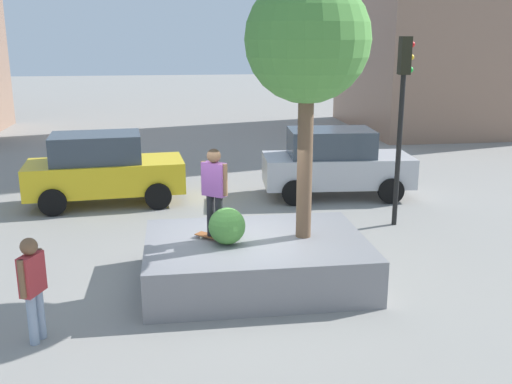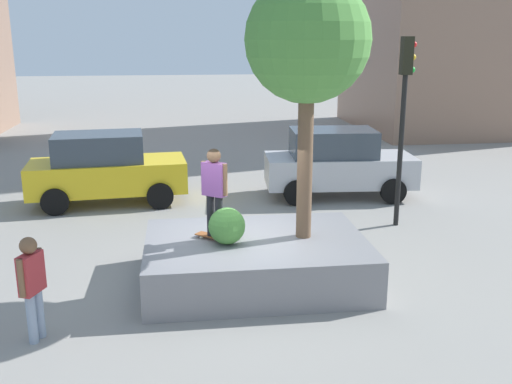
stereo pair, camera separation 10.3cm
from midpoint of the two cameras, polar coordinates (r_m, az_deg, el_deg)
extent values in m
plane|color=gray|center=(11.25, -2.35, -8.40)|extent=(120.00, 120.00, 0.00)
cube|color=gray|center=(10.95, -0.27, -6.69)|extent=(4.06, 2.91, 0.84)
cylinder|color=brown|center=(10.59, 4.51, 3.27)|extent=(0.28, 0.28, 2.96)
sphere|color=#4C8C3D|center=(10.37, 4.75, 14.61)|extent=(2.19, 2.19, 2.19)
sphere|color=#4C8C3D|center=(10.48, -3.13, -3.34)|extent=(0.67, 0.67, 0.67)
cube|color=brown|center=(10.77, -4.27, -4.37)|extent=(0.75, 0.67, 0.02)
sphere|color=beige|center=(10.70, -2.88, -4.66)|extent=(0.06, 0.06, 0.06)
sphere|color=beige|center=(10.57, -3.39, -4.92)|extent=(0.06, 0.06, 0.06)
sphere|color=beige|center=(10.98, -5.11, -4.19)|extent=(0.06, 0.06, 0.06)
sphere|color=beige|center=(10.86, -5.63, -4.43)|extent=(0.06, 0.06, 0.06)
cylinder|color=black|center=(10.69, -4.72, -2.29)|extent=(0.14, 0.14, 0.77)
cylinder|color=black|center=(10.59, -3.90, -2.44)|extent=(0.14, 0.14, 0.77)
cube|color=#8C4C99|center=(10.46, -4.39, 1.25)|extent=(0.46, 0.42, 0.61)
cylinder|color=brown|center=(10.58, -5.41, 1.48)|extent=(0.09, 0.09, 0.57)
cylinder|color=brown|center=(10.33, -3.34, 1.19)|extent=(0.09, 0.09, 0.57)
sphere|color=brown|center=(10.36, -4.43, 3.55)|extent=(0.25, 0.25, 0.25)
cube|color=gold|center=(16.44, -14.61, 1.52)|extent=(4.30, 2.10, 0.83)
cube|color=#38424C|center=(16.29, -15.53, 4.18)|extent=(2.46, 1.73, 0.75)
cylinder|color=black|center=(17.39, -10.07, 1.09)|extent=(0.72, 0.27, 0.71)
cylinder|color=black|center=(15.70, -9.72, -0.40)|extent=(0.72, 0.27, 0.71)
cylinder|color=black|center=(17.48, -18.82, 0.58)|extent=(0.72, 0.27, 0.71)
cylinder|color=black|center=(15.80, -19.41, -0.96)|extent=(0.72, 0.27, 0.71)
cube|color=#B7B7BC|center=(16.81, 7.73, 2.17)|extent=(4.27, 2.02, 0.83)
cube|color=#38424C|center=(16.61, 7.13, 4.82)|extent=(2.43, 1.69, 0.75)
cylinder|color=black|center=(18.04, 11.27, 1.54)|extent=(0.72, 0.25, 0.71)
cylinder|color=black|center=(16.42, 12.85, 0.12)|extent=(0.72, 0.25, 0.71)
cylinder|color=black|center=(17.53, 2.85, 1.42)|extent=(0.72, 0.25, 0.71)
cylinder|color=black|center=(15.85, 3.61, -0.06)|extent=(0.72, 0.25, 0.71)
cylinder|color=black|center=(14.25, 13.54, 3.82)|extent=(0.12, 0.12, 3.61)
cube|color=black|center=(14.01, 14.11, 12.79)|extent=(0.26, 0.29, 0.85)
sphere|color=red|center=(14.05, 14.77, 13.75)|extent=(0.14, 0.14, 0.14)
sphere|color=gold|center=(14.06, 14.69, 12.61)|extent=(0.14, 0.14, 0.14)
sphere|color=green|center=(14.07, 14.62, 11.48)|extent=(0.14, 0.14, 0.14)
cylinder|color=#8C9EB7|center=(9.62, -20.63, -11.12)|extent=(0.14, 0.14, 0.78)
cylinder|color=#8C9EB7|center=(9.48, -21.26, -11.57)|extent=(0.14, 0.14, 0.78)
cube|color=#B23338|center=(9.28, -21.34, -7.48)|extent=(0.34, 0.48, 0.61)
cylinder|color=brown|center=(9.44, -20.56, -6.88)|extent=(0.09, 0.09, 0.58)
cylinder|color=brown|center=(9.10, -22.18, -7.89)|extent=(0.09, 0.09, 0.58)
sphere|color=brown|center=(9.13, -21.60, -4.96)|extent=(0.25, 0.25, 0.25)
camera|label=1|loc=(0.05, -90.28, -0.08)|focal=40.99mm
camera|label=2|loc=(0.05, 89.72, 0.08)|focal=40.99mm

